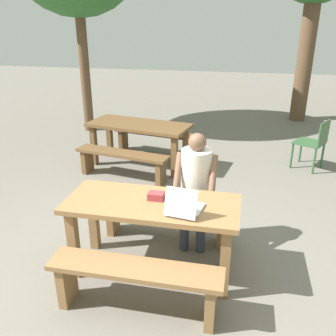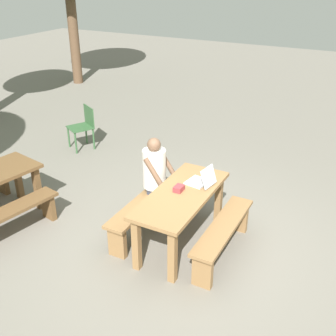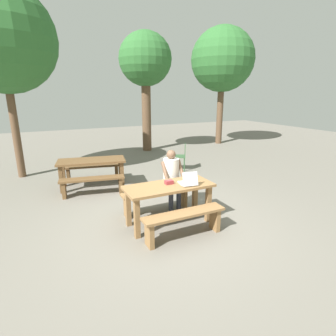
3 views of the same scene
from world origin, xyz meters
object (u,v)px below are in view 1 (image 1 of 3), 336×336
object	(u,v)px
small_pouch	(156,196)
person_seated	(196,182)
plastic_chair	(314,142)
laptop	(184,206)
picnic_table_front	(152,214)
picnic_table_mid	(139,131)

from	to	relation	value
small_pouch	person_seated	bearing A→B (deg)	58.28
plastic_chair	laptop	bearing A→B (deg)	2.50
laptop	small_pouch	size ratio (longest dim) A/B	2.57
picnic_table_front	person_seated	world-z (taller)	person_seated
picnic_table_front	laptop	world-z (taller)	laptop
plastic_chair	picnic_table_mid	bearing A→B (deg)	-52.26
plastic_chair	picnic_table_mid	world-z (taller)	plastic_chair
laptop	picnic_table_mid	distance (m)	3.10
small_pouch	person_seated	xyz separation A→B (m)	(0.31, 0.50, -0.05)
picnic_table_front	person_seated	distance (m)	0.66
small_pouch	person_seated	world-z (taller)	person_seated
laptop	person_seated	bearing A→B (deg)	-82.30
picnic_table_front	plastic_chair	xyz separation A→B (m)	(1.96, 3.15, -0.17)
small_pouch	plastic_chair	xyz separation A→B (m)	(1.93, 3.09, -0.34)
laptop	small_pouch	distance (m)	0.36
laptop	picnic_table_mid	world-z (taller)	laptop
laptop	person_seated	size ratio (longest dim) A/B	0.30
picnic_table_front	plastic_chair	size ratio (longest dim) A/B	1.93
picnic_table_front	plastic_chair	world-z (taller)	plastic_chair
picnic_table_front	small_pouch	xyz separation A→B (m)	(0.03, 0.05, 0.17)
small_pouch	picnic_table_front	bearing A→B (deg)	-116.89
laptop	person_seated	world-z (taller)	person_seated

